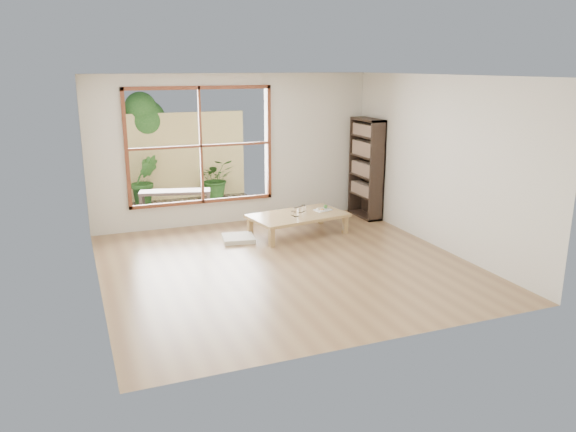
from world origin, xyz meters
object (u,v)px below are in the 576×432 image
object	(u,v)px
bookshelf	(366,168)
food_tray	(323,209)
low_table	(298,217)
garden_bench	(175,194)

from	to	relation	value
bookshelf	food_tray	world-z (taller)	bookshelf
low_table	bookshelf	xyz separation A→B (m)	(1.60, 0.60, 0.60)
food_tray	garden_bench	size ratio (longest dim) A/B	0.23
bookshelf	garden_bench	xyz separation A→B (m)	(-3.24, 1.52, -0.52)
low_table	garden_bench	xyz separation A→B (m)	(-1.64, 2.12, 0.08)
bookshelf	garden_bench	distance (m)	3.62
food_tray	garden_bench	world-z (taller)	garden_bench
bookshelf	food_tray	xyz separation A→B (m)	(-1.10, -0.51, -0.54)
bookshelf	garden_bench	size ratio (longest dim) A/B	1.32
food_tray	low_table	bearing A→B (deg)	175.32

